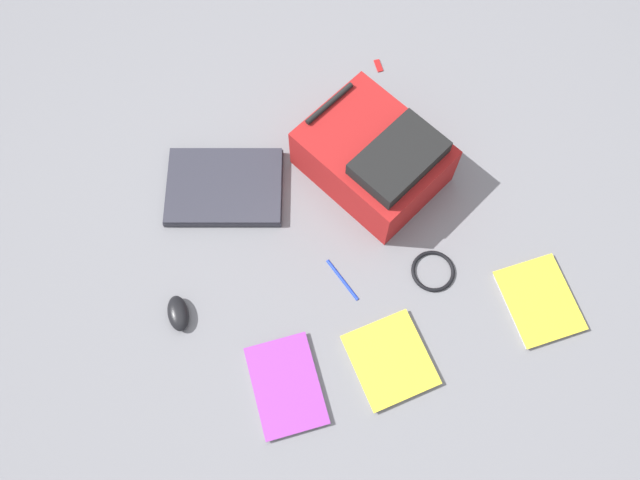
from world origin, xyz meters
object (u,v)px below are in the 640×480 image
cable_coil (433,271)px  usb_stick (378,65)px  backpack (375,157)px  laptop (224,187)px  computer_mouse (178,313)px  book_comic (390,360)px  book_blue (286,386)px  book_red (539,301)px  pen_black (343,279)px

cable_coil → usb_stick: bearing=71.3°
backpack → laptop: backpack is taller
laptop → usb_stick: (0.63, 0.16, -0.01)m
backpack → computer_mouse: size_ratio=4.42×
backpack → book_comic: backpack is taller
book_blue → usb_stick: 1.06m
book_red → computer_mouse: computer_mouse is taller
backpack → book_blue: bearing=-140.4°
laptop → book_red: 0.96m
computer_mouse → pen_black: 0.46m
computer_mouse → pen_black: computer_mouse is taller
backpack → book_red: backpack is taller
laptop → book_comic: bearing=-76.8°
cable_coil → usb_stick: (0.23, 0.68, -0.00)m
backpack → book_blue: (-0.53, -0.44, -0.08)m
backpack → usb_stick: backpack is taller
backpack → usb_stick: (0.22, 0.32, -0.09)m
book_red → cable_coil: bearing=133.8°
book_red → cable_coil: (-0.21, 0.22, -0.00)m
usb_stick → book_comic: bearing=-119.3°
book_comic → cable_coil: 0.29m
book_comic → backpack: bearing=63.7°
pen_black → usb_stick: pen_black is taller
cable_coil → pen_black: 0.26m
laptop → pen_black: size_ratio=2.92×
laptop → book_blue: bearing=-100.8°
book_red → book_comic: bearing=172.3°
book_comic → book_blue: (-0.27, 0.08, -0.00)m
book_comic → computer_mouse: size_ratio=2.35×
book_red → computer_mouse: (-0.89, 0.45, 0.01)m
book_comic → computer_mouse: bearing=138.4°
book_blue → laptop: bearing=79.2°
backpack → computer_mouse: backpack is taller
cable_coil → pen_black: (-0.24, 0.10, -0.00)m
laptop → book_blue: size_ratio=1.47×
book_red → book_comic: 0.45m
book_blue → pen_black: (0.28, 0.18, -0.00)m
backpack → book_red: bearing=-71.4°
pen_black → book_red: bearing=-35.9°
usb_stick → book_red: bearing=-91.4°
book_comic → pen_black: (0.00, 0.26, -0.00)m
laptop → book_comic: (0.16, -0.68, -0.01)m
backpack → book_blue: size_ratio=1.60×
book_comic → book_red: bearing=-7.7°
laptop → book_comic: size_ratio=1.74×
book_red → computer_mouse: size_ratio=2.56×
usb_stick → laptop: bearing=-165.9°
backpack → usb_stick: 0.40m
book_comic → pen_black: bearing=89.3°
laptop → book_blue: laptop is taller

